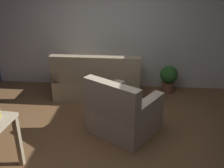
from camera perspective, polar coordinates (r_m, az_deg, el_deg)
ground_plane at (r=3.82m, az=-2.20°, el=-13.51°), size 5.20×4.40×0.02m
wall_rear at (r=5.32m, az=0.53°, el=13.43°), size 5.20×0.10×2.70m
couch at (r=5.06m, az=-3.26°, el=0.52°), size 1.66×0.84×0.92m
potted_plant at (r=5.35m, az=12.58°, el=1.51°), size 0.36×0.36×0.57m
armchair at (r=3.93m, az=2.35°, el=-6.55°), size 1.21×1.19×0.92m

